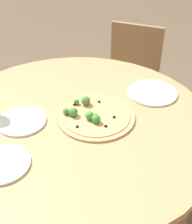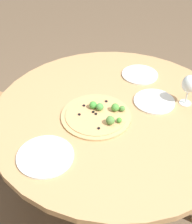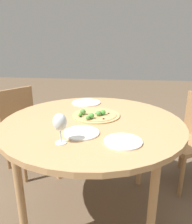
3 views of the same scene
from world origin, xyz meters
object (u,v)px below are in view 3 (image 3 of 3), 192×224
chair_2 (24,127)px  plate_side (123,141)px  pizza (95,115)px  plate_far (86,103)px  plate_near (81,133)px  chair (190,137)px  wine_glass (60,123)px

chair_2 → plate_side: size_ratio=3.95×
pizza → plate_far: (0.34, 0.12, -0.01)m
chair_2 → pizza: bearing=-85.1°
plate_near → pizza: bearing=-8.5°
chair_2 → plate_near: bearing=-100.9°
chair → plate_far: (-0.10, 0.96, 0.33)m
pizza → plate_far: size_ratio=1.41×
chair_2 → wine_glass: wine_glass is taller
plate_near → plate_side: size_ratio=1.02×
chair → plate_near: 1.21m
chair → plate_side: chair is taller
chair → pizza: 1.01m
plate_far → plate_side: 0.81m
chair_2 → plate_far: (-0.15, -0.68, 0.33)m
wine_glass → plate_far: size_ratio=0.68×
chair → wine_glass: wine_glass is taller
chair_2 → pizza: 0.99m
wine_glass → plate_side: size_ratio=0.80×
chair_2 → plate_far: size_ratio=3.36×
chair → chair_2: same height
wine_glass → plate_far: bearing=-1.3°
pizza → plate_far: 0.36m
wine_glass → plate_side: 0.36m
pizza → plate_near: pizza is taller
chair → plate_side: (-0.84, 0.64, 0.33)m
chair_2 → wine_glass: (-0.94, -0.66, 0.44)m
chair → plate_near: bearing=-81.4°
plate_far → plate_side: bearing=-156.6°
chair_2 → plate_far: bearing=-66.1°
wine_glass → plate_side: bearing=-82.1°
plate_side → plate_near: bearing=70.5°
chair → plate_far: bearing=-115.8°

